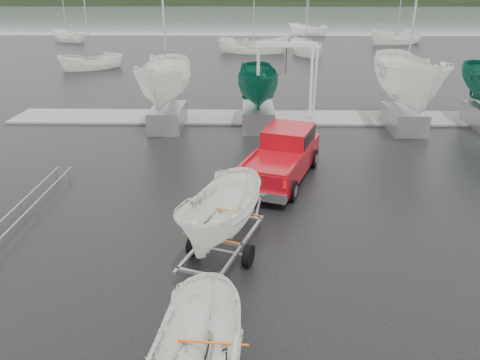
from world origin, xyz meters
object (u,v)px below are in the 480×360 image
Objects in this scene: trailer_parked at (195,309)px; pickup_truck at (284,154)px; boat_hoist at (286,70)px; trailer_hitched at (222,171)px.

pickup_truck is at bearing 83.27° from trailer_parked.
boat_hoist is at bearing 86.16° from trailer_parked.
trailer_hitched is 1.12× the size of boat_hoist.
trailer_hitched is at bearing 92.84° from trailer_parked.
trailer_parked is at bearing -81.84° from pickup_truck.
pickup_truck is at bearing -93.99° from boat_hoist.
pickup_truck is 1.33× the size of trailer_parked.
trailer_hitched reaches higher than pickup_truck.
trailer_parked is (-2.10, -11.16, 1.41)m from pickup_truck.
trailer_hitched is 14.74m from boat_hoist.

